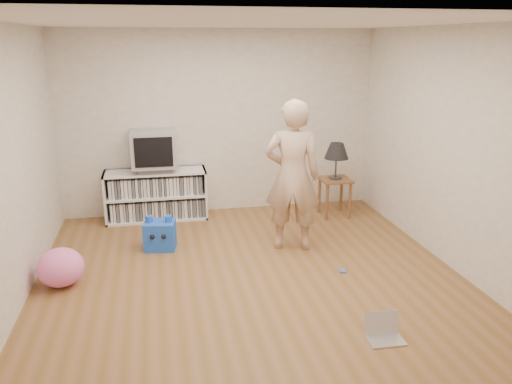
{
  "coord_description": "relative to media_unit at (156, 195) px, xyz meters",
  "views": [
    {
      "loc": [
        -0.91,
        -4.83,
        2.44
      ],
      "look_at": [
        0.15,
        0.4,
        0.81
      ],
      "focal_mm": 35.0,
      "sensor_mm": 36.0,
      "label": 1
    }
  ],
  "objects": [
    {
      "name": "table_lamp",
      "position": [
        2.51,
        -0.39,
        0.59
      ],
      "size": [
        0.34,
        0.34,
        0.52
      ],
      "color": "#333333",
      "rests_on": "side_table"
    },
    {
      "name": "laptop",
      "position": [
        1.85,
        -3.43,
        -0.29
      ],
      "size": [
        0.31,
        0.26,
        0.21
      ],
      "rotation": [
        0.0,
        0.0,
        -0.04
      ],
      "color": "silver",
      "rests_on": "ground"
    },
    {
      "name": "plush_pink",
      "position": [
        -1.0,
        -1.88,
        -0.15
      ],
      "size": [
        0.56,
        0.56,
        0.4
      ],
      "primitive_type": "ellipsoid",
      "rotation": [
        0.0,
        0.0,
        0.21
      ],
      "color": "pink",
      "rests_on": "ground"
    },
    {
      "name": "walls",
      "position": [
        0.95,
        -2.04,
        0.95
      ],
      "size": [
        4.52,
        4.52,
        2.6
      ],
      "color": "beige",
      "rests_on": "ground"
    },
    {
      "name": "person",
      "position": [
        1.59,
        -1.39,
        0.56
      ],
      "size": [
        0.74,
        0.58,
        1.81
      ],
      "primitive_type": "imported",
      "rotation": [
        0.0,
        0.0,
        2.9
      ],
      "color": "#CEAB8C",
      "rests_on": "ground"
    },
    {
      "name": "crt_tv",
      "position": [
        -0.0,
        -0.02,
        0.67
      ],
      "size": [
        0.6,
        0.53,
        0.5
      ],
      "color": "#97979C",
      "rests_on": "dvd_deck"
    },
    {
      "name": "playing_cards",
      "position": [
        1.97,
        -2.17,
        -0.34
      ],
      "size": [
        0.09,
        0.1,
        0.02
      ],
      "primitive_type": "cube",
      "rotation": [
        0.0,
        0.0,
        -0.27
      ],
      "color": "#4669BB",
      "rests_on": "ground"
    },
    {
      "name": "plush_blue",
      "position": [
        0.02,
        -1.12,
        -0.17
      ],
      "size": [
        0.41,
        0.36,
        0.42
      ],
      "rotation": [
        0.0,
        0.0,
        -0.17
      ],
      "color": "blue",
      "rests_on": "ground"
    },
    {
      "name": "dvd_deck",
      "position": [
        -0.0,
        -0.02,
        0.39
      ],
      "size": [
        0.45,
        0.35,
        0.07
      ],
      "primitive_type": "cube",
      "color": "gray",
      "rests_on": "media_unit"
    },
    {
      "name": "ground",
      "position": [
        0.95,
        -2.04,
        -0.35
      ],
      "size": [
        4.5,
        4.5,
        0.0
      ],
      "primitive_type": "plane",
      "color": "brown",
      "rests_on": "ground"
    },
    {
      "name": "media_unit",
      "position": [
        0.0,
        0.0,
        0.0
      ],
      "size": [
        1.4,
        0.45,
        0.7
      ],
      "color": "white",
      "rests_on": "ground"
    },
    {
      "name": "side_table",
      "position": [
        2.51,
        -0.39,
        0.07
      ],
      "size": [
        0.42,
        0.42,
        0.55
      ],
      "color": "brown",
      "rests_on": "ground"
    },
    {
      "name": "ceiling",
      "position": [
        0.95,
        -2.04,
        2.25
      ],
      "size": [
        4.5,
        4.5,
        0.01
      ],
      "primitive_type": "cube",
      "color": "white",
      "rests_on": "walls"
    }
  ]
}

